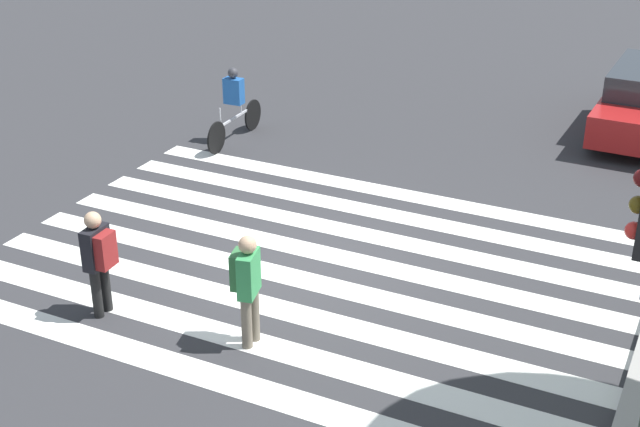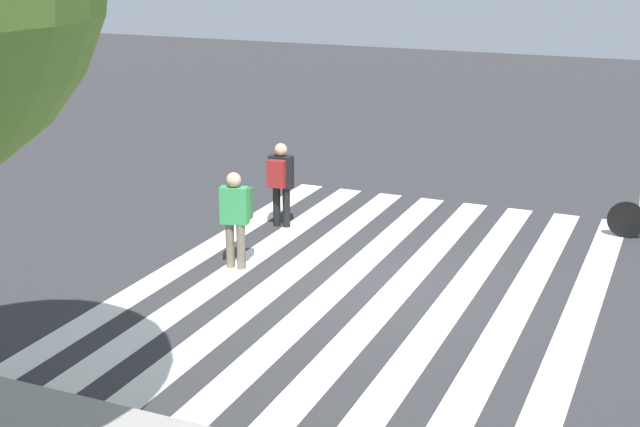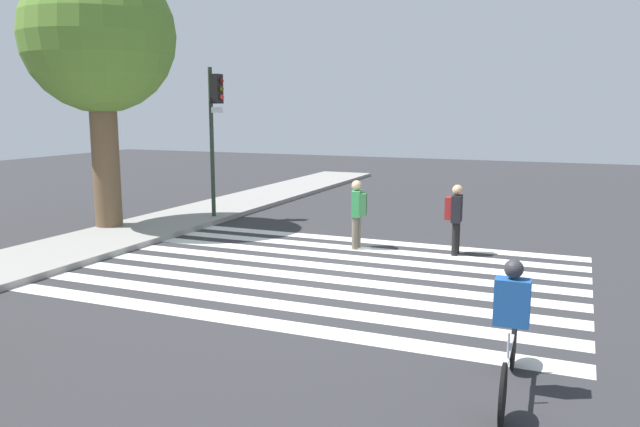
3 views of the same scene
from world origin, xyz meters
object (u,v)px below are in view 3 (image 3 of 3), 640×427
object	(u,v)px
traffic_light	(215,114)
pedestrian_adult_blue_shirt	(455,214)
street_tree	(99,40)
pedestrian_adult_tall_backpack	(358,209)
cyclist_far_lane	(511,324)

from	to	relation	value
traffic_light	pedestrian_adult_blue_shirt	distance (m)	7.85
street_tree	pedestrian_adult_blue_shirt	distance (m)	10.23
pedestrian_adult_tall_backpack	cyclist_far_lane	size ratio (longest dim) A/B	0.72
pedestrian_adult_blue_shirt	traffic_light	bearing A→B (deg)	-105.78
pedestrian_adult_tall_backpack	pedestrian_adult_blue_shirt	bearing A→B (deg)	-96.32
pedestrian_adult_tall_backpack	street_tree	bearing A→B (deg)	80.80
traffic_light	pedestrian_adult_tall_backpack	bearing A→B (deg)	-110.56
pedestrian_adult_tall_backpack	cyclist_far_lane	distance (m)	7.84
traffic_light	cyclist_far_lane	distance (m)	12.84
traffic_light	street_tree	world-z (taller)	street_tree
pedestrian_adult_blue_shirt	pedestrian_adult_tall_backpack	size ratio (longest dim) A/B	0.98
pedestrian_adult_blue_shirt	cyclist_far_lane	xyz separation A→B (m)	(-6.90, -1.95, -0.08)
street_tree	cyclist_far_lane	distance (m)	13.49
pedestrian_adult_blue_shirt	pedestrian_adult_tall_backpack	xyz separation A→B (m)	(-0.28, 2.25, 0.02)
traffic_light	pedestrian_adult_tall_backpack	size ratio (longest dim) A/B	2.73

